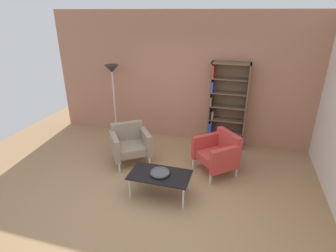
{
  "coord_description": "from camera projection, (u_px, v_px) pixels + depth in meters",
  "views": [
    {
      "loc": [
        1.29,
        -3.45,
        2.86
      ],
      "look_at": [
        0.05,
        0.84,
        0.95
      ],
      "focal_mm": 28.82,
      "sensor_mm": 36.0,
      "label": 1
    }
  ],
  "objects": [
    {
      "name": "ground_plane",
      "position": [
        151.0,
        197.0,
        4.5
      ],
      "size": [
        8.32,
        8.32,
        0.0
      ],
      "primitive_type": "plane",
      "color": "#9E7751"
    },
    {
      "name": "bookshelf_tall",
      "position": [
        225.0,
        106.0,
        5.88
      ],
      "size": [
        0.8,
        0.3,
        1.9
      ],
      "color": "brown",
      "rests_on": "ground_plane"
    },
    {
      "name": "armchair_spare_guest",
      "position": [
        218.0,
        152.0,
        5.06
      ],
      "size": [
        0.94,
        0.95,
        0.78
      ],
      "rotation": [
        0.0,
        0.0,
        -0.85
      ],
      "color": "#B73833",
      "rests_on": "ground_plane"
    },
    {
      "name": "decorative_bowl",
      "position": [
        160.0,
        172.0,
        4.39
      ],
      "size": [
        0.32,
        0.32,
        0.05
      ],
      "color": "#4C4C51",
      "rests_on": "coffee_table_low"
    },
    {
      "name": "armchair_by_bookshelf",
      "position": [
        130.0,
        143.0,
        5.41
      ],
      "size": [
        0.95,
        0.94,
        0.78
      ],
      "rotation": [
        0.0,
        0.0,
        0.64
      ],
      "color": "gray",
      "rests_on": "ground_plane"
    },
    {
      "name": "floor_lamp_torchiere",
      "position": [
        112.0,
        78.0,
        6.2
      ],
      "size": [
        0.32,
        0.32,
        1.74
      ],
      "color": "silver",
      "rests_on": "ground_plane"
    },
    {
      "name": "coffee_table_low",
      "position": [
        160.0,
        176.0,
        4.42
      ],
      "size": [
        1.0,
        0.56,
        0.4
      ],
      "color": "black",
      "rests_on": "ground_plane"
    },
    {
      "name": "brick_back_panel",
      "position": [
        186.0,
        79.0,
        6.1
      ],
      "size": [
        6.4,
        0.12,
        2.9
      ],
      "primitive_type": "cube",
      "color": "#A87056",
      "rests_on": "ground_plane"
    }
  ]
}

